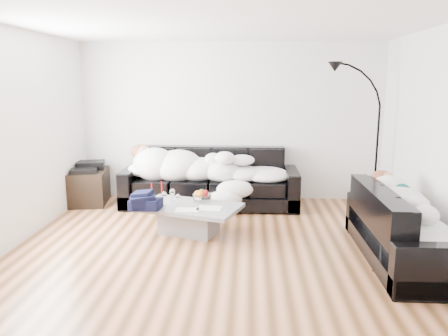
# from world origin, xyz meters

# --- Properties ---
(ground) EXTENTS (5.00, 5.00, 0.00)m
(ground) POSITION_xyz_m (0.00, 0.00, 0.00)
(ground) COLOR brown
(ground) RESTS_ON ground
(wall_back) EXTENTS (5.00, 0.02, 2.60)m
(wall_back) POSITION_xyz_m (0.00, 2.25, 1.30)
(wall_back) COLOR silver
(wall_back) RESTS_ON ground
(wall_left) EXTENTS (0.02, 4.50, 2.60)m
(wall_left) POSITION_xyz_m (-2.50, 0.00, 1.30)
(wall_left) COLOR silver
(wall_left) RESTS_ON ground
(wall_right) EXTENTS (0.02, 4.50, 2.60)m
(wall_right) POSITION_xyz_m (2.50, 0.00, 1.30)
(wall_right) COLOR silver
(wall_right) RESTS_ON ground
(ceiling) EXTENTS (5.00, 5.00, 0.00)m
(ceiling) POSITION_xyz_m (0.00, 0.00, 2.60)
(ceiling) COLOR white
(ceiling) RESTS_ON ground
(sofa_back) EXTENTS (2.77, 0.96, 0.91)m
(sofa_back) POSITION_xyz_m (-0.30, 1.73, 0.45)
(sofa_back) COLOR black
(sofa_back) RESTS_ON ground
(sofa_right) EXTENTS (0.85, 1.98, 0.80)m
(sofa_right) POSITION_xyz_m (2.04, -0.33, 0.40)
(sofa_right) COLOR black
(sofa_right) RESTS_ON ground
(sleeper_back) EXTENTS (2.34, 0.81, 0.47)m
(sleeper_back) POSITION_xyz_m (-0.30, 1.68, 0.65)
(sleeper_back) COLOR white
(sleeper_back) RESTS_ON sofa_back
(sleeper_right) EXTENTS (0.72, 1.70, 0.42)m
(sleeper_right) POSITION_xyz_m (2.04, -0.33, 0.63)
(sleeper_right) COLOR white
(sleeper_right) RESTS_ON sofa_right
(teal_cushion) EXTENTS (0.42, 0.38, 0.20)m
(teal_cushion) POSITION_xyz_m (1.98, 0.28, 0.72)
(teal_cushion) COLOR #0C554A
(teal_cushion) RESTS_ON sofa_right
(coffee_table) EXTENTS (1.47, 1.13, 0.38)m
(coffee_table) POSITION_xyz_m (-0.47, 0.40, 0.19)
(coffee_table) COLOR #939699
(coffee_table) RESTS_ON ground
(fruit_bowl) EXTENTS (0.32, 0.32, 0.16)m
(fruit_bowl) POSITION_xyz_m (-0.31, 0.62, 0.46)
(fruit_bowl) COLOR white
(fruit_bowl) RESTS_ON coffee_table
(wine_glass_a) EXTENTS (0.09, 0.09, 0.18)m
(wine_glass_a) POSITION_xyz_m (-0.71, 0.56, 0.47)
(wine_glass_a) COLOR white
(wine_glass_a) RESTS_ON coffee_table
(wine_glass_b) EXTENTS (0.08, 0.08, 0.17)m
(wine_glass_b) POSITION_xyz_m (-0.79, 0.40, 0.47)
(wine_glass_b) COLOR white
(wine_glass_b) RESTS_ON coffee_table
(wine_glass_c) EXTENTS (0.07, 0.07, 0.15)m
(wine_glass_c) POSITION_xyz_m (-0.60, 0.39, 0.45)
(wine_glass_c) COLOR white
(wine_glass_c) RESTS_ON coffee_table
(candle_left) EXTENTS (0.05, 0.05, 0.24)m
(candle_left) POSITION_xyz_m (-0.99, 0.61, 0.50)
(candle_left) COLOR maroon
(candle_left) RESTS_ON coffee_table
(candle_right) EXTENTS (0.05, 0.05, 0.24)m
(candle_right) POSITION_xyz_m (-0.88, 0.72, 0.50)
(candle_right) COLOR maroon
(candle_right) RESTS_ON coffee_table
(newspaper_a) EXTENTS (0.33, 0.27, 0.01)m
(newspaper_a) POSITION_xyz_m (-0.18, 0.27, 0.39)
(newspaper_a) COLOR silver
(newspaper_a) RESTS_ON coffee_table
(newspaper_b) EXTENTS (0.29, 0.21, 0.01)m
(newspaper_b) POSITION_xyz_m (-0.46, 0.18, 0.39)
(newspaper_b) COLOR silver
(newspaper_b) RESTS_ON coffee_table
(navy_jacket) EXTENTS (0.42, 0.35, 0.20)m
(navy_jacket) POSITION_xyz_m (-0.99, 0.17, 0.56)
(navy_jacket) COLOR black
(navy_jacket) RESTS_ON coffee_table
(shoes) EXTENTS (0.57, 0.50, 0.11)m
(shoes) POSITION_xyz_m (1.84, -0.58, 0.05)
(shoes) COLOR #472311
(shoes) RESTS_ON ground
(av_cabinet) EXTENTS (0.67, 0.87, 0.55)m
(av_cabinet) POSITION_xyz_m (-2.29, 1.75, 0.27)
(av_cabinet) COLOR black
(av_cabinet) RESTS_ON ground
(stereo) EXTENTS (0.51, 0.44, 0.13)m
(stereo) POSITION_xyz_m (-2.29, 1.75, 0.61)
(stereo) COLOR black
(stereo) RESTS_ON av_cabinet
(floor_lamp) EXTENTS (0.78, 0.55, 1.98)m
(floor_lamp) POSITION_xyz_m (2.22, 1.56, 0.99)
(floor_lamp) COLOR black
(floor_lamp) RESTS_ON ground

